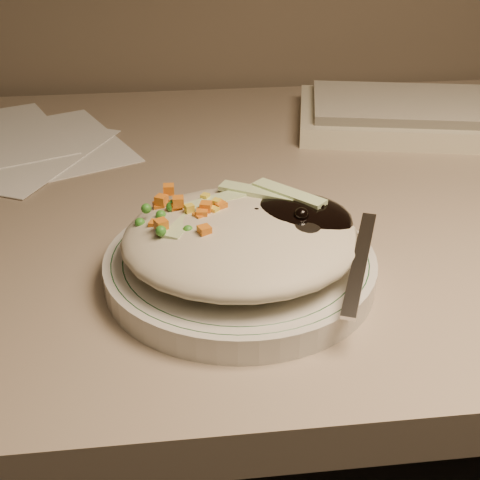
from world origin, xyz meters
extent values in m
cube|color=gray|center=(0.00, 1.38, 0.72)|extent=(1.40, 0.70, 0.04)
cylinder|color=silver|center=(-0.10, 1.20, 0.75)|extent=(0.22, 0.22, 0.02)
torus|color=#144723|center=(-0.10, 1.20, 0.76)|extent=(0.21, 0.21, 0.00)
torus|color=#144723|center=(-0.10, 1.20, 0.76)|extent=(0.19, 0.19, 0.00)
ellipsoid|color=#AFA68E|center=(-0.10, 1.20, 0.78)|extent=(0.19, 0.18, 0.04)
ellipsoid|color=black|center=(-0.05, 1.21, 0.79)|extent=(0.10, 0.09, 0.03)
ellipsoid|color=orange|center=(-0.14, 1.22, 0.78)|extent=(0.08, 0.08, 0.02)
sphere|color=black|center=(-0.08, 1.21, 0.79)|extent=(0.01, 0.01, 0.01)
sphere|color=black|center=(-0.05, 1.22, 0.79)|extent=(0.01, 0.01, 0.01)
sphere|color=black|center=(-0.03, 1.21, 0.80)|extent=(0.01, 0.01, 0.01)
sphere|color=black|center=(-0.04, 1.22, 0.79)|extent=(0.01, 0.01, 0.01)
sphere|color=black|center=(-0.05, 1.20, 0.80)|extent=(0.01, 0.01, 0.01)
sphere|color=black|center=(-0.05, 1.21, 0.79)|extent=(0.01, 0.01, 0.01)
sphere|color=black|center=(-0.04, 1.22, 0.79)|extent=(0.01, 0.01, 0.01)
cube|color=orange|center=(-0.14, 1.23, 0.80)|extent=(0.01, 0.01, 0.01)
cube|color=orange|center=(-0.13, 1.20, 0.79)|extent=(0.01, 0.01, 0.01)
cube|color=orange|center=(-0.16, 1.24, 0.80)|extent=(0.01, 0.01, 0.01)
cube|color=orange|center=(-0.12, 1.21, 0.80)|extent=(0.01, 0.01, 0.01)
cube|color=orange|center=(-0.13, 1.21, 0.80)|extent=(0.01, 0.01, 0.01)
cube|color=orange|center=(-0.16, 1.24, 0.79)|extent=(0.01, 0.01, 0.01)
cube|color=orange|center=(-0.15, 1.23, 0.80)|extent=(0.01, 0.01, 0.01)
cube|color=orange|center=(-0.13, 1.21, 0.80)|extent=(0.01, 0.01, 0.01)
cube|color=orange|center=(-0.11, 1.22, 0.80)|extent=(0.01, 0.01, 0.01)
cube|color=orange|center=(-0.15, 1.25, 0.80)|extent=(0.01, 0.01, 0.01)
cube|color=orange|center=(-0.16, 1.19, 0.80)|extent=(0.01, 0.01, 0.01)
cube|color=orange|center=(-0.13, 1.18, 0.80)|extent=(0.01, 0.01, 0.01)
cube|color=orange|center=(-0.16, 1.21, 0.79)|extent=(0.01, 0.01, 0.01)
cube|color=orange|center=(-0.16, 1.24, 0.79)|extent=(0.01, 0.01, 0.01)
sphere|color=#388C28|center=(-0.13, 1.22, 0.80)|extent=(0.01, 0.01, 0.01)
sphere|color=#388C28|center=(-0.16, 1.18, 0.80)|extent=(0.01, 0.01, 0.01)
sphere|color=#388C28|center=(-0.16, 1.22, 0.80)|extent=(0.01, 0.01, 0.01)
sphere|color=#388C28|center=(-0.17, 1.22, 0.80)|extent=(0.01, 0.01, 0.01)
sphere|color=#388C28|center=(-0.13, 1.22, 0.79)|extent=(0.01, 0.01, 0.01)
sphere|color=#388C28|center=(-0.12, 1.19, 0.79)|extent=(0.01, 0.01, 0.01)
sphere|color=#388C28|center=(-0.14, 1.21, 0.79)|extent=(0.01, 0.01, 0.01)
sphere|color=#388C28|center=(-0.15, 1.20, 0.79)|extent=(0.01, 0.01, 0.01)
sphere|color=#388C28|center=(-0.17, 1.21, 0.79)|extent=(0.01, 0.01, 0.01)
sphere|color=#388C28|center=(-0.15, 1.23, 0.80)|extent=(0.01, 0.01, 0.01)
sphere|color=#388C28|center=(-0.15, 1.23, 0.80)|extent=(0.01, 0.01, 0.01)
sphere|color=#388C28|center=(-0.16, 1.20, 0.79)|extent=(0.01, 0.01, 0.01)
sphere|color=#388C28|center=(-0.14, 1.19, 0.80)|extent=(0.01, 0.01, 0.01)
sphere|color=#388C28|center=(-0.11, 1.24, 0.79)|extent=(0.01, 0.01, 0.01)
cube|color=yellow|center=(-0.13, 1.22, 0.79)|extent=(0.01, 0.01, 0.01)
cube|color=yellow|center=(-0.12, 1.21, 0.80)|extent=(0.01, 0.01, 0.01)
cube|color=yellow|center=(-0.14, 1.23, 0.79)|extent=(0.01, 0.01, 0.01)
cube|color=yellow|center=(-0.13, 1.22, 0.80)|extent=(0.01, 0.01, 0.01)
cube|color=yellow|center=(-0.14, 1.21, 0.79)|extent=(0.01, 0.01, 0.01)
cube|color=yellow|center=(-0.11, 1.22, 0.80)|extent=(0.01, 0.01, 0.01)
cube|color=yellow|center=(-0.12, 1.24, 0.80)|extent=(0.01, 0.01, 0.01)
cube|color=yellow|center=(-0.13, 1.21, 0.79)|extent=(0.01, 0.01, 0.01)
cube|color=#B2D18C|center=(-0.11, 1.24, 0.80)|extent=(0.07, 0.04, 0.00)
cube|color=#B2D18C|center=(-0.08, 1.24, 0.80)|extent=(0.07, 0.05, 0.00)
cube|color=#B2D18C|center=(-0.14, 1.21, 0.80)|extent=(0.05, 0.07, 0.00)
cube|color=#B2D18C|center=(-0.05, 1.23, 0.80)|extent=(0.06, 0.06, 0.00)
cube|color=#B2D18C|center=(-0.09, 1.19, 0.79)|extent=(0.07, 0.03, 0.00)
ellipsoid|color=silver|center=(-0.05, 1.19, 0.79)|extent=(0.05, 0.06, 0.01)
cube|color=silver|center=(-0.01, 1.15, 0.78)|extent=(0.05, 0.11, 0.03)
camera|label=1|loc=(-0.15, 0.74, 1.05)|focal=50.00mm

